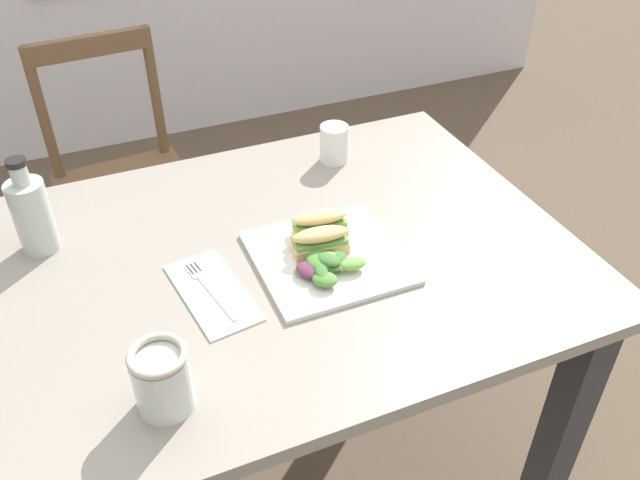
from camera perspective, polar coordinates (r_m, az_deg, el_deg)
The scene contains 12 objects.
ground_plane at distance 1.92m, azimuth -0.31°, elevation -16.67°, with size 8.49×8.49×0.00m, color brown.
dining_table at distance 1.39m, azimuth -3.92°, elevation -5.51°, with size 1.18×0.86×0.74m.
chair_wooden_far at distance 2.14m, azimuth -16.52°, elevation 4.70°, with size 0.43×0.43×0.87m.
plate_lunch at distance 1.29m, azimuth 0.69°, elevation -1.53°, with size 0.28×0.28×0.01m, color white.
sandwich_half_front at distance 1.27m, azimuth 0.04°, elevation -0.04°, with size 0.11×0.06×0.06m.
sandwich_half_back at distance 1.32m, azimuth 0.01°, elevation 1.47°, with size 0.11×0.06×0.06m.
salad_mixed_greens at distance 1.23m, azimuth 0.46°, elevation -2.16°, with size 0.13×0.12×0.03m.
napkin_folded at distance 1.23m, azimuth -9.28°, elevation -4.49°, with size 0.11×0.23×0.00m, color silver.
fork_on_napkin at distance 1.24m, azimuth -9.66°, elevation -3.92°, with size 0.06×0.19×0.00m.
bottle_cold_brew at distance 1.39m, azimuth -23.50°, elevation 1.74°, with size 0.07×0.07×0.20m.
mason_jar_iced_tea at distance 1.03m, azimuth -13.42°, elevation -11.83°, with size 0.09×0.09×0.11m.
cup_extra_side at distance 1.58m, azimuth 1.22°, elevation 8.32°, with size 0.07×0.07×0.09m, color white.
Camera 1 is at (-0.43, -1.04, 1.55)m, focal length 37.04 mm.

